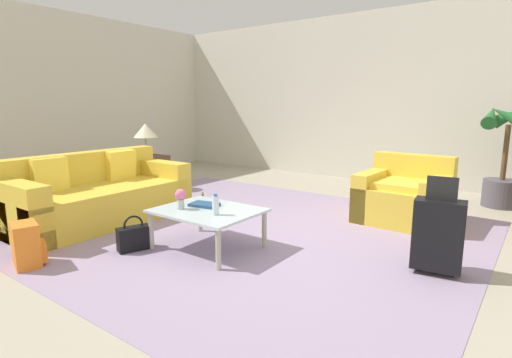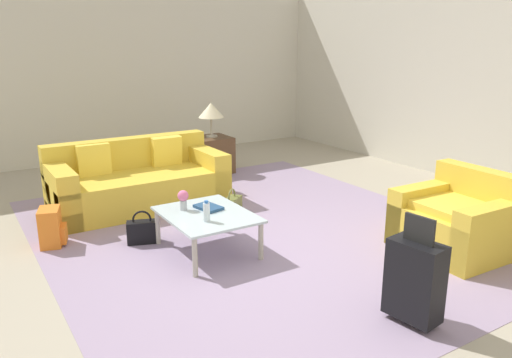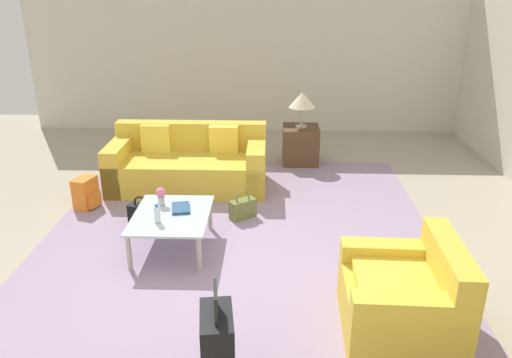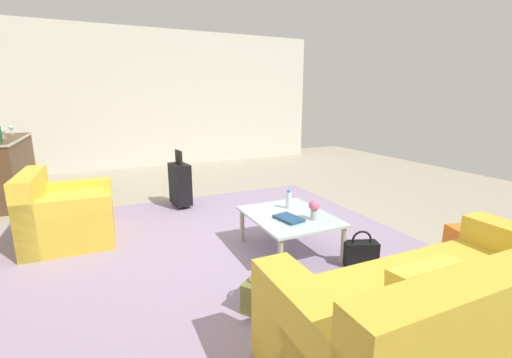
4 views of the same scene
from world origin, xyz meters
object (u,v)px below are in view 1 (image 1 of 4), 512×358
(coffee_table_book, at_px, (204,205))
(table_lamp, at_px, (146,131))
(handbag_olive, at_px, (203,210))
(water_bottle, at_px, (216,205))
(flower_vase, at_px, (181,197))
(armchair, at_px, (405,198))
(handbag_black, at_px, (134,238))
(potted_palm, at_px, (505,159))
(side_table, at_px, (148,173))
(backpack_orange, at_px, (27,245))
(couch, at_px, (96,197))
(coffee_table, at_px, (208,214))
(suitcase_black, at_px, (438,234))

(coffee_table_book, height_order, table_lamp, table_lamp)
(handbag_olive, bearing_deg, water_bottle, -40.26)
(flower_vase, bearing_deg, water_bottle, 6.79)
(armchair, xyz_separation_m, coffee_table_book, (-1.42, -2.09, 0.13))
(coffee_table_book, relative_size, handbag_black, 0.80)
(handbag_olive, xyz_separation_m, handbag_black, (0.20, -1.18, 0.00))
(flower_vase, bearing_deg, potted_palm, 57.85)
(side_table, bearing_deg, flower_vase, -32.60)
(flower_vase, height_order, potted_palm, potted_palm)
(water_bottle, bearing_deg, backpack_orange, -135.17)
(couch, distance_m, handbag_black, 1.30)
(handbag_black, relative_size, potted_palm, 0.24)
(handbag_black, relative_size, backpack_orange, 0.89)
(handbag_olive, bearing_deg, couch, -142.20)
(handbag_olive, height_order, backpack_orange, backpack_orange)
(couch, xyz_separation_m, handbag_black, (1.24, -0.38, -0.17))
(table_lamp, bearing_deg, handbag_black, -41.40)
(coffee_table, bearing_deg, handbag_olive, 136.80)
(coffee_table, bearing_deg, handbag_black, -139.55)
(water_bottle, bearing_deg, potted_palm, 62.24)
(water_bottle, relative_size, backpack_orange, 0.51)
(coffee_table, bearing_deg, coffee_table_book, 146.31)
(coffee_table, height_order, handbag_olive, coffee_table)
(coffee_table_book, xyz_separation_m, suitcase_black, (2.12, 0.62, -0.06))
(coffee_table, xyz_separation_m, potted_palm, (2.20, 3.70, 0.33))
(armchair, xyz_separation_m, handbag_olive, (-2.06, -1.46, -0.16))
(potted_palm, bearing_deg, handbag_black, -123.45)
(couch, relative_size, water_bottle, 10.42)
(backpack_orange, bearing_deg, handbag_olive, 83.05)
(couch, distance_m, armchair, 3.84)
(coffee_table, height_order, suitcase_black, suitcase_black)
(coffee_table_book, bearing_deg, backpack_orange, -133.92)
(coffee_table_book, xyz_separation_m, handbag_olive, (-0.63, 0.63, -0.29))
(potted_palm, bearing_deg, handbag_olive, -134.63)
(handbag_olive, distance_m, backpack_orange, 2.01)
(water_bottle, distance_m, handbag_olive, 1.30)
(couch, height_order, armchair, couch)
(suitcase_black, bearing_deg, handbag_olive, 179.84)
(handbag_black, xyz_separation_m, backpack_orange, (-0.44, -0.81, 0.06))
(coffee_table, height_order, flower_vase, flower_vase)
(couch, xyz_separation_m, suitcase_black, (3.79, 0.80, 0.06))
(water_bottle, height_order, handbag_olive, water_bottle)
(flower_vase, bearing_deg, table_lamp, 147.40)
(couch, relative_size, armchair, 2.09)
(coffee_table, bearing_deg, couch, -176.81)
(coffee_table, distance_m, flower_vase, 0.32)
(water_bottle, relative_size, flower_vase, 1.00)
(coffee_table, xyz_separation_m, handbag_black, (-0.56, -0.48, -0.23))
(coffee_table_book, relative_size, side_table, 0.50)
(handbag_olive, bearing_deg, handbag_black, -80.64)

